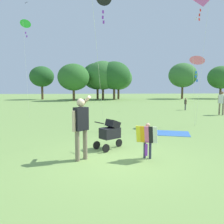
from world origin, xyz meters
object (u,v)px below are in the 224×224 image
(person_adult_flyer, at_px, (81,123))
(child_with_butterfly_kite, at_px, (147,137))
(stroller, at_px, (110,131))
(kite_green_novelty, at_px, (26,25))
(person_red_shirt, at_px, (222,101))
(person_sitting_far, at_px, (185,103))
(picnic_blanket, at_px, (171,133))
(kite_orange_delta, at_px, (197,61))
(kite_blue_high, at_px, (201,1))

(person_adult_flyer, bearing_deg, child_with_butterfly_kite, -1.32)
(stroller, height_order, kite_green_novelty, kite_green_novelty)
(person_red_shirt, xyz_separation_m, person_sitting_far, (-1.24, 3.73, -0.40))
(person_adult_flyer, relative_size, picnic_blanket, 1.19)
(child_with_butterfly_kite, xyz_separation_m, person_sitting_far, (6.77, 13.55, 0.00))
(stroller, bearing_deg, kite_orange_delta, 40.93)
(person_adult_flyer, bearing_deg, stroller, 50.41)
(kite_orange_delta, relative_size, kite_blue_high, 0.52)
(kite_orange_delta, distance_m, person_sitting_far, 8.97)
(kite_orange_delta, distance_m, kite_green_novelty, 11.18)
(kite_blue_high, height_order, person_sitting_far, kite_blue_high)
(stroller, distance_m, person_red_shirt, 12.50)
(kite_orange_delta, distance_m, picnic_blanket, 4.51)
(kite_orange_delta, bearing_deg, person_red_shirt, 46.96)
(kite_orange_delta, bearing_deg, kite_blue_high, -21.38)
(kite_orange_delta, relative_size, person_red_shirt, 2.12)
(person_red_shirt, xyz_separation_m, picnic_blanket, (-6.02, -6.30, -1.05))
(person_sitting_far, bearing_deg, person_adult_flyer, -122.87)
(person_adult_flyer, relative_size, person_sitting_far, 1.71)
(child_with_butterfly_kite, relative_size, person_sitting_far, 0.97)
(stroller, bearing_deg, person_red_shirt, 43.77)
(child_with_butterfly_kite, relative_size, kite_blue_high, 0.15)
(stroller, height_order, person_red_shirt, person_red_shirt)
(kite_green_novelty, height_order, picnic_blanket, kite_green_novelty)
(person_adult_flyer, bearing_deg, picnic_blanket, 41.50)
(child_with_butterfly_kite, bearing_deg, stroller, 130.45)
(person_red_shirt, bearing_deg, child_with_butterfly_kite, -129.17)
(person_adult_flyer, bearing_deg, kite_blue_high, 42.27)
(child_with_butterfly_kite, height_order, person_red_shirt, person_red_shirt)
(kite_green_novelty, relative_size, person_sitting_far, 5.91)
(stroller, relative_size, picnic_blanket, 0.66)
(child_with_butterfly_kite, relative_size, person_adult_flyer, 0.57)
(person_sitting_far, bearing_deg, child_with_butterfly_kite, -116.54)
(kite_orange_delta, bearing_deg, picnic_blanket, -135.16)
(kite_green_novelty, relative_size, person_red_shirt, 3.66)
(kite_green_novelty, relative_size, kite_blue_high, 0.89)
(person_red_shirt, relative_size, person_sitting_far, 1.61)
(kite_green_novelty, bearing_deg, person_sitting_far, 16.96)
(kite_orange_delta, xyz_separation_m, person_red_shirt, (4.02, 4.30, -2.48))
(stroller, relative_size, kite_green_novelty, 0.16)
(kite_blue_high, height_order, picnic_blanket, kite_blue_high)
(stroller, bearing_deg, child_with_butterfly_kite, -49.55)
(stroller, distance_m, picnic_blanket, 3.85)
(kite_green_novelty, relative_size, picnic_blanket, 4.11)
(child_with_butterfly_kite, height_order, person_adult_flyer, person_adult_flyer)
(stroller, distance_m, kite_orange_delta, 7.23)
(person_adult_flyer, bearing_deg, kite_green_novelty, 113.04)
(kite_orange_delta, xyz_separation_m, picnic_blanket, (-2.00, -1.99, -3.52))
(child_with_butterfly_kite, bearing_deg, kite_orange_delta, 54.18)
(child_with_butterfly_kite, bearing_deg, picnic_blanket, 60.67)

